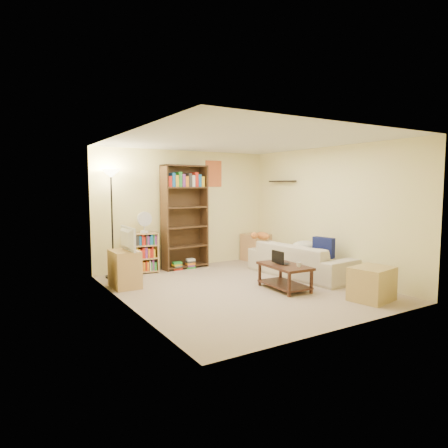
{
  "coord_description": "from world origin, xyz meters",
  "views": [
    {
      "loc": [
        -3.77,
        -5.56,
        1.76
      ],
      "look_at": [
        0.05,
        0.69,
        1.05
      ],
      "focal_mm": 32.0,
      "sensor_mm": 36.0,
      "label": 1
    }
  ],
  "objects_px": {
    "short_bookshelf": "(142,253)",
    "side_table": "(256,247)",
    "tabby_cat": "(261,236)",
    "television": "(124,239)",
    "tv_stand": "(125,269)",
    "end_cabinet": "(372,284)",
    "tall_bookshelf": "(185,214)",
    "desk_fan": "(144,221)",
    "coffee_table": "(285,273)",
    "sofa": "(301,260)",
    "laptop": "(284,263)",
    "mug": "(299,265)",
    "floor_lamp": "(111,192)"
  },
  "relations": [
    {
      "from": "side_table",
      "to": "sofa",
      "type": "bearing_deg",
      "value": -96.97
    },
    {
      "from": "tall_bookshelf",
      "to": "side_table",
      "type": "relative_size",
      "value": 3.48
    },
    {
      "from": "tabby_cat",
      "to": "short_bookshelf",
      "type": "distance_m",
      "value": 2.45
    },
    {
      "from": "sofa",
      "to": "short_bookshelf",
      "type": "distance_m",
      "value": 3.15
    },
    {
      "from": "tabby_cat",
      "to": "laptop",
      "type": "bearing_deg",
      "value": -111.27
    },
    {
      "from": "mug",
      "to": "side_table",
      "type": "height_order",
      "value": "side_table"
    },
    {
      "from": "sofa",
      "to": "tabby_cat",
      "type": "relative_size",
      "value": 4.46
    },
    {
      "from": "short_bookshelf",
      "to": "side_table",
      "type": "distance_m",
      "value": 2.78
    },
    {
      "from": "tabby_cat",
      "to": "floor_lamp",
      "type": "xyz_separation_m",
      "value": [
        -2.8,
        0.96,
        0.92
      ]
    },
    {
      "from": "sofa",
      "to": "floor_lamp",
      "type": "relative_size",
      "value": 1.09
    },
    {
      "from": "television",
      "to": "tabby_cat",
      "type": "bearing_deg",
      "value": -92.47
    },
    {
      "from": "tall_bookshelf",
      "to": "floor_lamp",
      "type": "bearing_deg",
      "value": 178.89
    },
    {
      "from": "end_cabinet",
      "to": "mug",
      "type": "bearing_deg",
      "value": 124.92
    },
    {
      "from": "sofa",
      "to": "coffee_table",
      "type": "bearing_deg",
      "value": 119.03
    },
    {
      "from": "desk_fan",
      "to": "side_table",
      "type": "xyz_separation_m",
      "value": [
        2.73,
        -0.03,
        -0.73
      ]
    },
    {
      "from": "laptop",
      "to": "side_table",
      "type": "distance_m",
      "value": 2.59
    },
    {
      "from": "coffee_table",
      "to": "side_table",
      "type": "distance_m",
      "value": 2.66
    },
    {
      "from": "short_bookshelf",
      "to": "end_cabinet",
      "type": "relative_size",
      "value": 1.31
    },
    {
      "from": "short_bookshelf",
      "to": "desk_fan",
      "type": "relative_size",
      "value": 1.92
    },
    {
      "from": "laptop",
      "to": "tall_bookshelf",
      "type": "distance_m",
      "value": 2.61
    },
    {
      "from": "tv_stand",
      "to": "sofa",
      "type": "bearing_deg",
      "value": -16.22
    },
    {
      "from": "coffee_table",
      "to": "end_cabinet",
      "type": "height_order",
      "value": "end_cabinet"
    },
    {
      "from": "tabby_cat",
      "to": "desk_fan",
      "type": "relative_size",
      "value": 1.18
    },
    {
      "from": "television",
      "to": "side_table",
      "type": "height_order",
      "value": "television"
    },
    {
      "from": "laptop",
      "to": "television",
      "type": "xyz_separation_m",
      "value": [
        -2.31,
        1.49,
        0.41
      ]
    },
    {
      "from": "short_bookshelf",
      "to": "sofa",
      "type": "bearing_deg",
      "value": -26.31
    },
    {
      "from": "tv_stand",
      "to": "tall_bookshelf",
      "type": "height_order",
      "value": "tall_bookshelf"
    },
    {
      "from": "laptop",
      "to": "end_cabinet",
      "type": "bearing_deg",
      "value": -158.84
    },
    {
      "from": "sofa",
      "to": "mug",
      "type": "xyz_separation_m",
      "value": [
        -0.87,
        -0.91,
        0.15
      ]
    },
    {
      "from": "coffee_table",
      "to": "desk_fan",
      "type": "distance_m",
      "value": 3.0
    },
    {
      "from": "sofa",
      "to": "tv_stand",
      "type": "distance_m",
      "value": 3.33
    },
    {
      "from": "short_bookshelf",
      "to": "floor_lamp",
      "type": "bearing_deg",
      "value": -164.45
    },
    {
      "from": "end_cabinet",
      "to": "side_table",
      "type": "bearing_deg",
      "value": 83.13
    },
    {
      "from": "laptop",
      "to": "short_bookshelf",
      "type": "distance_m",
      "value": 2.93
    },
    {
      "from": "sofa",
      "to": "tall_bookshelf",
      "type": "bearing_deg",
      "value": 35.74
    },
    {
      "from": "laptop",
      "to": "mug",
      "type": "xyz_separation_m",
      "value": [
        0.03,
        -0.34,
        0.03
      ]
    },
    {
      "from": "laptop",
      "to": "tabby_cat",
      "type": "bearing_deg",
      "value": -28.17
    },
    {
      "from": "end_cabinet",
      "to": "sofa",
      "type": "bearing_deg",
      "value": 83.22
    },
    {
      "from": "sofa",
      "to": "tall_bookshelf",
      "type": "height_order",
      "value": "tall_bookshelf"
    },
    {
      "from": "laptop",
      "to": "side_table",
      "type": "relative_size",
      "value": 0.51
    },
    {
      "from": "sofa",
      "to": "coffee_table",
      "type": "height_order",
      "value": "sofa"
    },
    {
      "from": "tall_bookshelf",
      "to": "television",
      "type": "bearing_deg",
      "value": -153.8
    },
    {
      "from": "tabby_cat",
      "to": "sofa",
      "type": "bearing_deg",
      "value": -66.13
    },
    {
      "from": "desk_fan",
      "to": "floor_lamp",
      "type": "distance_m",
      "value": 0.88
    },
    {
      "from": "short_bookshelf",
      "to": "end_cabinet",
      "type": "xyz_separation_m",
      "value": [
        2.34,
        -3.68,
        -0.15
      ]
    },
    {
      "from": "sofa",
      "to": "tv_stand",
      "type": "height_order",
      "value": "tv_stand"
    },
    {
      "from": "tv_stand",
      "to": "end_cabinet",
      "type": "bearing_deg",
      "value": -42.99
    },
    {
      "from": "mug",
      "to": "floor_lamp",
      "type": "bearing_deg",
      "value": 130.55
    },
    {
      "from": "laptop",
      "to": "mug",
      "type": "height_order",
      "value": "mug"
    },
    {
      "from": "tabby_cat",
      "to": "mug",
      "type": "height_order",
      "value": "tabby_cat"
    }
  ]
}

